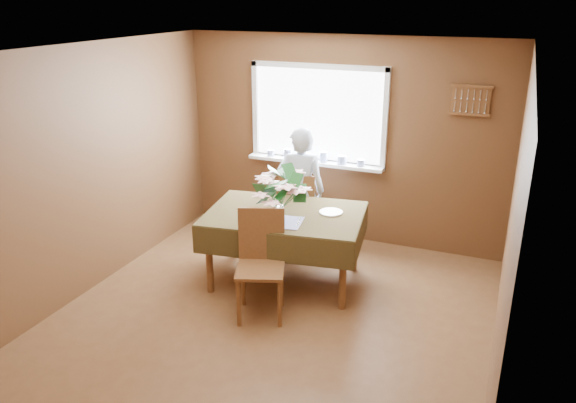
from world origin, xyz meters
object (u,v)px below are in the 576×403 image
at_px(chair_near, 261,259).
at_px(chair_far, 298,209).
at_px(seated_woman, 301,192).
at_px(flower_bouquet, 278,190).
at_px(dining_table, 285,221).

bearing_deg(chair_near, chair_far, 77.14).
bearing_deg(seated_woman, flower_bouquet, 80.12).
distance_m(chair_far, flower_bouquet, 1.12).
distance_m(chair_near, seated_woman, 1.42).
bearing_deg(flower_bouquet, chair_far, 99.65).
relative_size(dining_table, chair_far, 1.80).
height_order(dining_table, chair_far, chair_far).
height_order(seated_woman, flower_bouquet, seated_woman).
height_order(chair_far, flower_bouquet, flower_bouquet).
bearing_deg(seated_woman, chair_near, 78.69).
bearing_deg(chair_far, seated_woman, 128.31).
height_order(dining_table, seated_woman, seated_woman).
distance_m(chair_near, flower_bouquet, 0.73).
height_order(chair_far, seated_woman, seated_woman).
xyz_separation_m(seated_woman, flower_bouquet, (0.11, -0.91, 0.33)).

